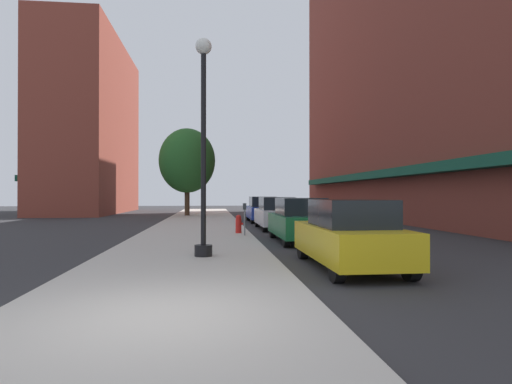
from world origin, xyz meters
The scene contains 12 objects.
ground_plane centered at (4.00, 18.00, 0.00)m, with size 90.00×90.00×0.00m, color #2D2D30.
sidewalk_slab centered at (0.00, 19.00, 0.06)m, with size 4.80×50.00×0.12m, color #B7B2A8.
building_right_brick centered at (14.99, 22.00, 12.33)m, with size 6.80×40.00×24.71m.
building_far_background centered at (-11.01, 37.00, 8.32)m, with size 6.80×18.00×16.68m.
lamppost centered at (0.48, 5.58, 3.20)m, with size 0.48×0.48×5.90m.
fire_hydrant centered at (1.88, 12.39, 0.52)m, with size 0.33×0.26×0.79m.
parking_meter_near centered at (2.05, 11.29, 0.95)m, with size 0.14×0.09×1.31m.
tree_near centered at (-1.23, 28.43, 4.51)m, with size 4.50×4.50×6.99m.
car_yellow centered at (4.00, 3.96, 0.81)m, with size 1.80×4.30×1.66m.
car_green centered at (4.00, 9.73, 0.81)m, with size 1.80×4.30×1.66m.
car_white centered at (4.00, 15.54, 0.81)m, with size 1.80×4.30×1.66m.
car_blue centered at (4.00, 21.38, 0.81)m, with size 1.80×4.30×1.66m.
Camera 1 is at (0.69, -5.91, 1.78)m, focal length 29.67 mm.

